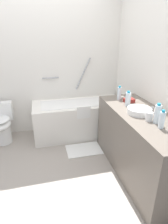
# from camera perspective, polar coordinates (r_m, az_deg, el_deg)

# --- Properties ---
(ground_plane) EXTENTS (3.96, 3.96, 0.00)m
(ground_plane) POSITION_cam_1_polar(r_m,az_deg,el_deg) (2.62, -11.44, -17.91)
(ground_plane) COLOR #9E9389
(wall_back_tiled) EXTENTS (3.36, 0.10, 2.50)m
(wall_back_tiled) POSITION_cam_1_polar(r_m,az_deg,el_deg) (3.37, -14.43, 14.49)
(wall_back_tiled) COLOR silver
(wall_back_tiled) RESTS_ON ground_plane
(wall_right_mirror) EXTENTS (0.10, 2.96, 2.50)m
(wall_right_mirror) POSITION_cam_1_polar(r_m,az_deg,el_deg) (2.56, 23.28, 11.05)
(wall_right_mirror) COLOR silver
(wall_right_mirror) RESTS_ON ground_plane
(bathtub) EXTENTS (1.58, 0.66, 1.33)m
(bathtub) POSITION_cam_1_polar(r_m,az_deg,el_deg) (3.32, -1.60, -1.70)
(bathtub) COLOR white
(bathtub) RESTS_ON ground_plane
(toilet) EXTENTS (0.35, 0.51, 0.67)m
(toilet) POSITION_cam_1_polar(r_m,az_deg,el_deg) (3.35, -24.03, -3.49)
(toilet) COLOR white
(toilet) RESTS_ON ground_plane
(vanity_counter) EXTENTS (0.59, 1.58, 0.82)m
(vanity_counter) POSITION_cam_1_polar(r_m,az_deg,el_deg) (2.48, 16.85, -9.35)
(vanity_counter) COLOR #6B6056
(vanity_counter) RESTS_ON ground_plane
(sink_basin) EXTENTS (0.28, 0.28, 0.07)m
(sink_basin) POSITION_cam_1_polar(r_m,az_deg,el_deg) (2.28, 16.71, 0.35)
(sink_basin) COLOR white
(sink_basin) RESTS_ON vanity_counter
(sink_faucet) EXTENTS (0.10, 0.15, 0.07)m
(sink_faucet) POSITION_cam_1_polar(r_m,az_deg,el_deg) (2.37, 20.32, 0.65)
(sink_faucet) COLOR #A7A7AD
(sink_faucet) RESTS_ON vanity_counter
(water_bottle_0) EXTENTS (0.07, 0.07, 0.22)m
(water_bottle_0) POSITION_cam_1_polar(r_m,az_deg,el_deg) (2.07, 21.74, -0.59)
(water_bottle_0) COLOR silver
(water_bottle_0) RESTS_ON vanity_counter
(water_bottle_1) EXTENTS (0.06, 0.06, 0.20)m
(water_bottle_1) POSITION_cam_1_polar(r_m,az_deg,el_deg) (2.71, 10.83, 5.70)
(water_bottle_1) COLOR silver
(water_bottle_1) RESTS_ON vanity_counter
(water_bottle_2) EXTENTS (0.06, 0.06, 0.19)m
(water_bottle_2) POSITION_cam_1_polar(r_m,az_deg,el_deg) (1.98, 22.91, -2.23)
(water_bottle_2) COLOR silver
(water_bottle_2) RESTS_ON vanity_counter
(water_bottle_3) EXTENTS (0.07, 0.07, 0.20)m
(water_bottle_3) POSITION_cam_1_polar(r_m,az_deg,el_deg) (2.49, 13.44, 3.92)
(water_bottle_3) COLOR silver
(water_bottle_3) RESTS_ON vanity_counter
(drinking_glass_1) EXTENTS (0.08, 0.08, 0.10)m
(drinking_glass_1) POSITION_cam_1_polar(r_m,az_deg,el_deg) (2.12, 19.48, -1.29)
(drinking_glass_1) COLOR white
(drinking_glass_1) RESTS_ON vanity_counter
(amenity_basket) EXTENTS (0.14, 0.10, 0.05)m
(amenity_basket) POSITION_cam_1_polar(r_m,az_deg,el_deg) (2.65, 13.73, 3.51)
(amenity_basket) COLOR maroon
(amenity_basket) RESTS_ON vanity_counter
(soap_dish) EXTENTS (0.09, 0.06, 0.02)m
(soap_dish) POSITION_cam_1_polar(r_m,az_deg,el_deg) (2.82, 11.39, 4.53)
(soap_dish) COLOR white
(soap_dish) RESTS_ON vanity_counter
(bath_mat) EXTENTS (0.55, 0.36, 0.01)m
(bath_mat) POSITION_cam_1_polar(r_m,az_deg,el_deg) (3.00, -0.06, -11.51)
(bath_mat) COLOR white
(bath_mat) RESTS_ON ground_plane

